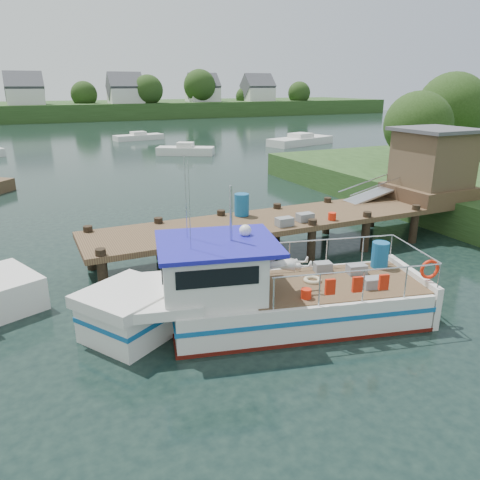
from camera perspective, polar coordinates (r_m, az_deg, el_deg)
name	(u,v)px	position (r m, az deg, el deg)	size (l,w,h in m)	color
ground_plane	(247,258)	(17.73, 0.86, -2.16)	(160.00, 160.00, 0.00)	black
far_shore	(55,107)	(97.64, -21.59, 14.80)	(140.00, 42.55, 9.22)	#2A4A1E
dock	(386,184)	(20.72, 17.41, 6.48)	(16.60, 3.00, 4.78)	brown
lobster_boat	(255,296)	(12.64, 1.87, -6.87)	(9.58, 4.60, 4.62)	silver
moored_far	(139,137)	(57.61, -12.26, 12.19)	(5.91, 2.73, 0.97)	silver
moored_b	(186,150)	(44.40, -6.66, 10.81)	(5.40, 4.12, 1.15)	silver
moored_c	(300,140)	(52.09, 7.38, 11.94)	(8.31, 4.79, 1.24)	silver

